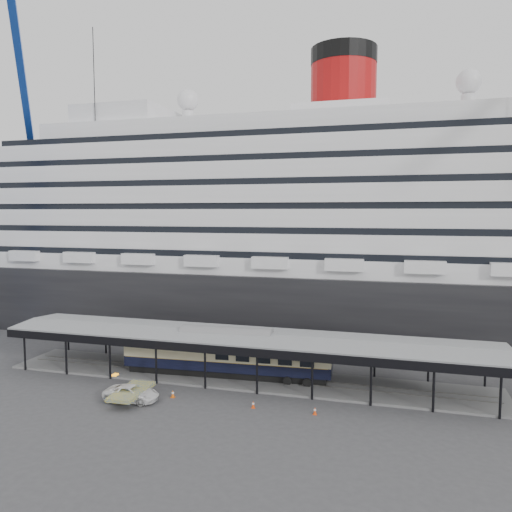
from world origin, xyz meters
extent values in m
plane|color=#39393C|center=(0.00, 0.00, 0.00)|extent=(200.00, 200.00, 0.00)
cube|color=black|center=(0.00, 32.00, 5.00)|extent=(130.00, 30.00, 10.00)
cylinder|color=#A20D0D|center=(8.00, 32.00, 37.40)|extent=(10.00, 10.00, 9.00)
cylinder|color=black|center=(8.00, 32.00, 42.65)|extent=(10.10, 10.10, 2.50)
sphere|color=silver|center=(-18.00, 32.00, 37.70)|extent=(3.60, 3.60, 3.60)
sphere|color=silver|center=(26.00, 32.00, 37.70)|extent=(3.60, 3.60, 3.60)
cube|color=slate|center=(0.00, 5.00, 0.12)|extent=(56.00, 8.00, 0.24)
cube|color=slate|center=(0.00, 4.28, 0.28)|extent=(54.00, 0.08, 0.10)
cube|color=slate|center=(0.00, 5.72, 0.28)|extent=(54.00, 0.08, 0.10)
cube|color=black|center=(0.00, 0.50, 4.45)|extent=(56.00, 0.18, 0.90)
cube|color=black|center=(0.00, 9.50, 4.45)|extent=(56.00, 0.18, 0.90)
cube|color=slate|center=(0.00, 5.00, 5.18)|extent=(56.00, 9.00, 0.24)
cube|color=#1640AA|center=(-37.61, 15.88, 39.20)|extent=(12.92, 17.86, 16.80)
cylinder|color=black|center=(-29.22, 21.75, 23.60)|extent=(0.12, 0.12, 47.21)
imported|color=white|center=(-8.71, -4.38, 0.77)|extent=(5.63, 2.72, 1.54)
cube|color=black|center=(-1.89, 5.00, 0.62)|extent=(22.95, 4.00, 0.76)
cube|color=black|center=(-1.89, 5.00, 1.60)|extent=(24.06, 4.50, 1.20)
cube|color=beige|center=(-1.89, 5.00, 2.90)|extent=(24.06, 4.54, 1.41)
cube|color=black|center=(-1.89, 5.00, 3.83)|extent=(24.06, 4.50, 0.43)
cube|color=#E05A0C|center=(-5.12, -2.44, 0.02)|extent=(0.44, 0.44, 0.03)
cone|color=#E05A0C|center=(-5.12, -2.44, 0.41)|extent=(0.37, 0.37, 0.78)
cylinder|color=white|center=(-5.12, -2.44, 0.49)|extent=(0.25, 0.25, 0.15)
cube|color=#E3400C|center=(3.55, -2.81, 0.01)|extent=(0.44, 0.44, 0.03)
cone|color=#E3400C|center=(3.55, -2.81, 0.36)|extent=(0.37, 0.37, 0.68)
cylinder|color=white|center=(3.55, -2.81, 0.43)|extent=(0.22, 0.22, 0.13)
cube|color=#E6420C|center=(9.54, -2.74, 0.01)|extent=(0.40, 0.40, 0.03)
cone|color=#E6420C|center=(9.54, -2.74, 0.37)|extent=(0.34, 0.34, 0.70)
cylinder|color=white|center=(9.54, -2.74, 0.44)|extent=(0.22, 0.22, 0.14)
camera|label=1|loc=(16.55, -47.68, 18.90)|focal=35.00mm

